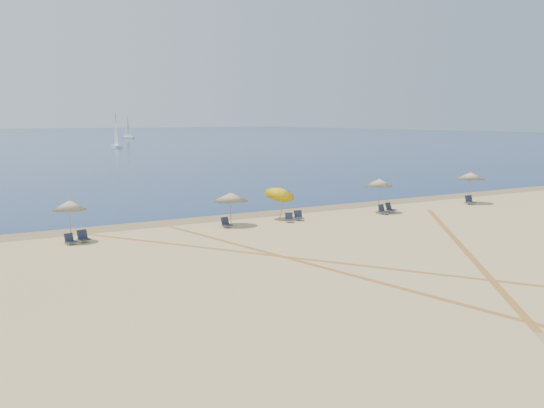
# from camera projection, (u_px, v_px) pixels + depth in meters

# --- Properties ---
(ground) EXTENTS (160.00, 160.00, 0.00)m
(ground) POSITION_uv_depth(u_px,v_px,m) (536.00, 295.00, 24.66)
(ground) COLOR tan
(ground) RESTS_ON ground
(wet_sand) EXTENTS (500.00, 500.00, 0.00)m
(wet_sand) POSITION_uv_depth(u_px,v_px,m) (243.00, 215.00, 44.91)
(wet_sand) COLOR olive
(wet_sand) RESTS_ON ground
(umbrella_1) EXTENTS (1.88, 1.88, 2.44)m
(umbrella_1) POSITION_uv_depth(u_px,v_px,m) (69.00, 205.00, 35.12)
(umbrella_1) COLOR gray
(umbrella_1) RESTS_ON ground
(umbrella_2) EXTENTS (2.31, 2.31, 2.22)m
(umbrella_2) POSITION_uv_depth(u_px,v_px,m) (231.00, 197.00, 40.49)
(umbrella_2) COLOR gray
(umbrella_2) RESTS_ON ground
(umbrella_3) EXTENTS (2.13, 2.18, 2.59)m
(umbrella_3) POSITION_uv_depth(u_px,v_px,m) (280.00, 191.00, 43.15)
(umbrella_3) COLOR gray
(umbrella_3) RESTS_ON ground
(umbrella_4) EXTENTS (2.05, 2.05, 2.57)m
(umbrella_4) POSITION_uv_depth(u_px,v_px,m) (379.00, 183.00, 46.14)
(umbrella_4) COLOR gray
(umbrella_4) RESTS_ON ground
(umbrella_5) EXTENTS (2.33, 2.33, 2.60)m
(umbrella_5) POSITION_uv_depth(u_px,v_px,m) (471.00, 176.00, 51.17)
(umbrella_5) COLOR gray
(umbrella_5) RESTS_ON ground
(chair_2) EXTENTS (0.64, 0.70, 0.61)m
(chair_2) POSITION_uv_depth(u_px,v_px,m) (70.00, 240.00, 34.55)
(chair_2) COLOR #1D202E
(chair_2) RESTS_ON ground
(chair_3) EXTENTS (0.68, 0.76, 0.69)m
(chair_3) POSITION_uv_depth(u_px,v_px,m) (83.00, 237.00, 35.19)
(chair_3) COLOR #1D202E
(chair_3) RESTS_ON ground
(chair_4) EXTENTS (0.63, 0.71, 0.66)m
(chair_4) POSITION_uv_depth(u_px,v_px,m) (226.00, 223.00, 39.87)
(chair_4) COLOR #1D202E
(chair_4) RESTS_ON ground
(chair_5) EXTENTS (0.70, 0.75, 0.63)m
(chair_5) POSITION_uv_depth(u_px,v_px,m) (289.00, 218.00, 41.98)
(chair_5) COLOR #1D202E
(chair_5) RESTS_ON ground
(chair_6) EXTENTS (0.70, 0.77, 0.67)m
(chair_6) POSITION_uv_depth(u_px,v_px,m) (299.00, 216.00, 42.74)
(chair_6) COLOR #1D202E
(chair_6) RESTS_ON ground
(chair_7) EXTENTS (0.72, 0.80, 0.71)m
(chair_7) POSITION_uv_depth(u_px,v_px,m) (383.00, 210.00, 45.40)
(chair_7) COLOR #1D202E
(chair_7) RESTS_ON ground
(chair_8) EXTENTS (0.75, 0.83, 0.73)m
(chair_8) POSITION_uv_depth(u_px,v_px,m) (390.00, 208.00, 46.32)
(chair_8) COLOR #1D202E
(chair_8) RESTS_ON ground
(chair_9) EXTENTS (0.77, 0.85, 0.74)m
(chair_9) POSITION_uv_depth(u_px,v_px,m) (470.00, 201.00, 50.51)
(chair_9) COLOR #1D202E
(chair_9) RESTS_ON ground
(sailboat_0) EXTENTS (1.85, 5.53, 8.09)m
(sailboat_0) POSITION_uv_depth(u_px,v_px,m) (116.00, 137.00, 147.35)
(sailboat_0) COLOR white
(sailboat_0) RESTS_ON ocean
(sailboat_1) EXTENTS (3.38, 4.93, 7.32)m
(sailboat_1) POSITION_uv_depth(u_px,v_px,m) (128.00, 132.00, 213.91)
(sailboat_1) COLOR white
(sailboat_1) RESTS_ON ocean
(tire_tracks) EXTENTS (49.29, 43.73, 0.00)m
(tire_tracks) POSITION_uv_depth(u_px,v_px,m) (352.00, 256.00, 31.74)
(tire_tracks) COLOR tan
(tire_tracks) RESTS_ON ground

